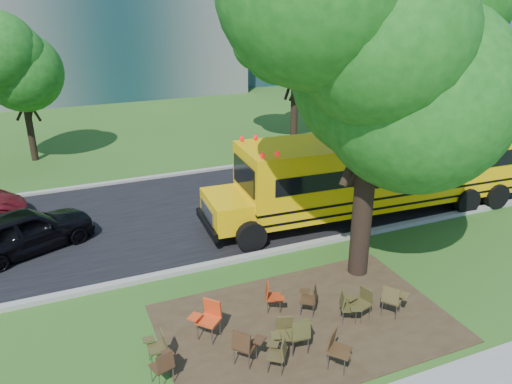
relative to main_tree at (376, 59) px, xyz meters
name	(u,v)px	position (x,y,z in m)	size (l,w,h in m)	color
ground	(260,322)	(-3.53, -1.06, -6.03)	(160.00, 160.00, 0.00)	#25531A
dirt_patch	(306,323)	(-2.53, -1.56, -6.02)	(7.00, 4.50, 0.03)	#382819
asphalt_road	(185,213)	(-3.53, 5.94, -6.01)	(80.00, 8.00, 0.04)	black
kerb_near	(221,263)	(-3.53, 1.94, -5.96)	(80.00, 0.25, 0.14)	gray
kerb_far	(160,177)	(-3.53, 10.04, -5.96)	(80.00, 0.25, 0.14)	gray
bg_tree_2	(20,72)	(-8.53, 14.94, -1.82)	(4.80, 4.80, 6.62)	black
bg_tree_3	(296,46)	(4.47, 12.94, -1.00)	(5.60, 5.60, 7.84)	black
bg_tree_4	(433,55)	(12.47, 11.94, -1.69)	(5.00, 5.00, 6.85)	black
main_tree	(376,59)	(0.00, 0.00, 0.00)	(7.20, 7.20, 9.65)	black
school_bus	(383,169)	(3.14, 3.34, -4.35)	(12.05, 3.26, 2.92)	#EFB507
chair_0	(164,364)	(-6.19, -2.21, -5.52)	(0.57, 0.62, 0.84)	#412817
chair_1	(245,344)	(-4.44, -2.35, -5.46)	(0.80, 0.63, 0.93)	#3E2716
chair_2	(279,352)	(-3.84, -2.77, -5.56)	(0.52, 0.66, 0.77)	#433A1D
chair_3	(284,331)	(-3.46, -2.21, -5.53)	(0.65, 0.51, 0.82)	#4A4220
chair_4	(300,332)	(-3.17, -2.45, -5.46)	(0.65, 0.54, 0.93)	#44411D
chair_5	(337,347)	(-2.68, -3.21, -5.47)	(0.62, 0.78, 0.92)	#452E18
chair_6	(362,300)	(-1.15, -1.88, -5.52)	(0.61, 0.56, 0.83)	#423C1C
chair_7	(393,298)	(-0.43, -2.15, -5.47)	(0.77, 0.61, 0.91)	brown
chair_8	(159,344)	(-6.14, -1.53, -5.54)	(0.46, 0.51, 0.80)	#453F1E
chair_9	(209,316)	(-4.87, -1.13, -5.43)	(0.83, 0.66, 0.97)	red
chair_10	(272,295)	(-3.09, -0.77, -5.54)	(0.50, 0.64, 0.80)	#A73011
chair_11	(310,297)	(-2.25, -1.23, -5.54)	(0.54, 0.69, 0.80)	#3E2916
chair_12	(347,305)	(-1.59, -1.90, -5.54)	(0.51, 0.65, 0.80)	#413D1C
black_car	(25,231)	(-8.82, 5.10, -5.33)	(1.67, 4.16, 1.42)	black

